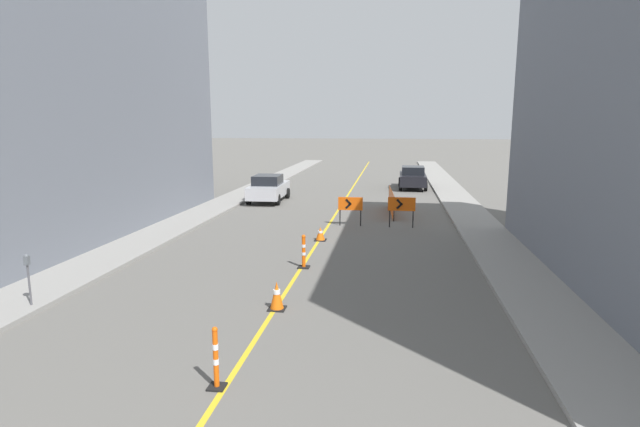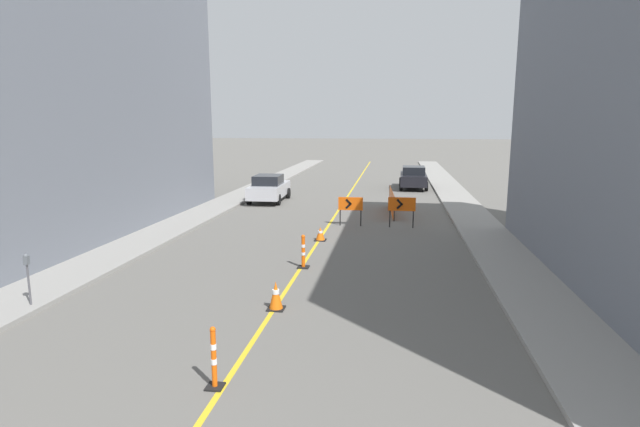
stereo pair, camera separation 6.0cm
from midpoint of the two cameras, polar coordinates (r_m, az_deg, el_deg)
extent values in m
cube|color=gold|center=(30.49, 2.98, 1.60)|extent=(0.12, 60.92, 0.01)
cube|color=gray|center=(31.83, -9.18, 1.96)|extent=(2.09, 60.92, 0.12)
cube|color=gray|center=(30.59, 15.65, 1.37)|extent=(2.09, 60.92, 0.12)
cube|color=slate|center=(21.53, -32.27, 15.43)|extent=(6.00, 24.09, 14.22)
cube|color=black|center=(12.82, -4.91, -10.76)|extent=(0.43, 0.43, 0.03)
cone|color=orange|center=(12.69, -4.94, -9.24)|extent=(0.34, 0.34, 0.69)
cylinder|color=white|center=(12.67, -4.94, -8.88)|extent=(0.18, 0.18, 0.11)
cube|color=black|center=(19.92, 0.12, -3.04)|extent=(0.46, 0.46, 0.03)
cone|color=orange|center=(19.86, 0.12, -2.28)|extent=(0.37, 0.37, 0.51)
cylinder|color=white|center=(19.84, 0.12, -2.11)|extent=(0.19, 0.19, 0.08)
cube|color=black|center=(9.52, -11.72, -18.80)|extent=(0.30, 0.30, 0.04)
cylinder|color=#EF560C|center=(9.28, -11.85, -15.93)|extent=(0.09, 0.09, 1.03)
cylinder|color=white|center=(9.30, -11.84, -16.21)|extent=(0.11, 0.11, 0.10)
cylinder|color=white|center=(9.18, -11.90, -14.66)|extent=(0.11, 0.11, 0.10)
sphere|color=#EF560C|center=(9.05, -11.98, -12.84)|extent=(0.10, 0.10, 0.10)
cube|color=black|center=(16.24, -1.81, -6.13)|extent=(0.37, 0.37, 0.04)
cylinder|color=#EF560C|center=(16.11, -1.82, -4.44)|extent=(0.12, 0.12, 0.96)
cylinder|color=white|center=(16.12, -1.82, -4.60)|extent=(0.13, 0.13, 0.10)
cylinder|color=white|center=(16.06, -1.82, -3.71)|extent=(0.13, 0.13, 0.10)
sphere|color=#EF560C|center=(15.99, -1.83, -2.65)|extent=(0.13, 0.13, 0.13)
cube|color=#EF560C|center=(22.59, 3.59, 1.12)|extent=(1.11, 0.09, 0.59)
cube|color=black|center=(22.54, 3.38, 1.32)|extent=(0.29, 0.03, 0.29)
cube|color=black|center=(22.57, 3.37, 0.91)|extent=(0.29, 0.03, 0.29)
cylinder|color=black|center=(22.75, 2.39, -0.48)|extent=(0.06, 0.06, 0.72)
cylinder|color=black|center=(22.67, 4.76, -0.54)|extent=(0.06, 0.06, 0.72)
cube|color=#EF560C|center=(22.44, 9.41, 1.06)|extent=(1.21, 0.07, 0.60)
cube|color=black|center=(22.38, 9.19, 1.27)|extent=(0.30, 0.02, 0.30)
cube|color=black|center=(22.41, 9.17, 0.84)|extent=(0.30, 0.02, 0.30)
cylinder|color=black|center=(22.55, 8.05, -0.61)|extent=(0.06, 0.06, 0.76)
cylinder|color=black|center=(22.57, 10.67, -0.68)|extent=(0.06, 0.06, 0.76)
cube|color=#EF560C|center=(26.04, 8.27, 1.31)|extent=(0.30, 4.39, 1.18)
cylinder|color=#262626|center=(23.87, 8.56, 0.49)|extent=(0.05, 0.05, 1.18)
cylinder|color=#262626|center=(28.20, 8.02, 2.01)|extent=(0.05, 0.05, 1.18)
cube|color=#B7B7BC|center=(29.86, -5.77, 2.69)|extent=(1.95, 4.36, 0.72)
cube|color=black|center=(29.57, -5.89, 3.86)|extent=(1.60, 1.99, 0.55)
cylinder|color=black|center=(31.40, -6.67, 2.38)|extent=(0.24, 0.65, 0.64)
cylinder|color=black|center=(31.00, -3.62, 2.33)|extent=(0.24, 0.65, 0.64)
cylinder|color=black|center=(28.86, -8.05, 1.66)|extent=(0.24, 0.65, 0.64)
cylinder|color=black|center=(28.42, -4.74, 1.59)|extent=(0.24, 0.65, 0.64)
cube|color=black|center=(36.19, 10.65, 3.90)|extent=(1.86, 4.32, 0.72)
cube|color=black|center=(35.91, 10.70, 4.87)|extent=(1.56, 1.96, 0.55)
cylinder|color=black|center=(37.53, 9.26, 3.61)|extent=(0.23, 0.64, 0.64)
cylinder|color=black|center=(37.59, 11.87, 3.54)|extent=(0.23, 0.64, 0.64)
cylinder|color=black|center=(34.88, 9.30, 3.11)|extent=(0.23, 0.64, 0.64)
cylinder|color=black|center=(34.95, 12.11, 3.03)|extent=(0.23, 0.64, 0.64)
cylinder|color=#4C4C51|center=(14.50, -30.21, -7.04)|extent=(0.05, 0.05, 1.04)
cube|color=#565B60|center=(14.34, -30.44, -4.63)|extent=(0.12, 0.10, 0.22)
sphere|color=#565B60|center=(14.31, -30.48, -4.20)|extent=(0.11, 0.11, 0.11)
camera|label=1|loc=(0.03, -89.91, 0.02)|focal=28.00mm
camera|label=2|loc=(0.03, 90.09, -0.02)|focal=28.00mm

